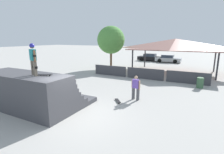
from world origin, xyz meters
name	(u,v)px	position (x,y,z in m)	size (l,w,h in m)	color
ground_plane	(76,116)	(0.00, 0.00, 0.00)	(160.00, 160.00, 0.00)	#A3A09B
quarter_pipe_ramp	(31,92)	(-3.03, -0.19, 0.89)	(5.57, 3.93, 2.05)	#424247
skater_on_deck	(33,57)	(-2.05, -0.61, 2.98)	(0.69, 0.39, 1.62)	#6B6051
skateboard_on_deck	(45,75)	(-1.57, -0.39, 2.10)	(0.81, 0.48, 0.09)	silver
bystander_walking	(136,87)	(1.86, 3.76, 0.88)	(0.64, 0.29, 1.59)	#4C4C51
skateboard_on_ground	(118,101)	(1.01, 2.87, 0.06)	(0.70, 0.76, 0.09)	green
barrier_fence	(145,74)	(0.62, 9.85, 0.53)	(11.41, 0.12, 1.05)	#3D3D42
pavilion_shelter	(175,44)	(2.56, 14.94, 3.25)	(10.04, 5.76, 3.90)	#2D2D33
tree_far_back	(111,40)	(-5.27, 13.89, 3.72)	(3.56, 3.56, 5.51)	brown
trash_bin	(200,83)	(5.51, 8.77, 0.42)	(0.52, 0.52, 0.85)	#385B3D
parked_car_black	(150,58)	(-2.74, 24.11, 0.60)	(4.39, 1.84, 1.27)	black
parked_car_silver	(168,59)	(0.39, 23.61, 0.60)	(4.06, 1.78, 1.27)	#A8AAAF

